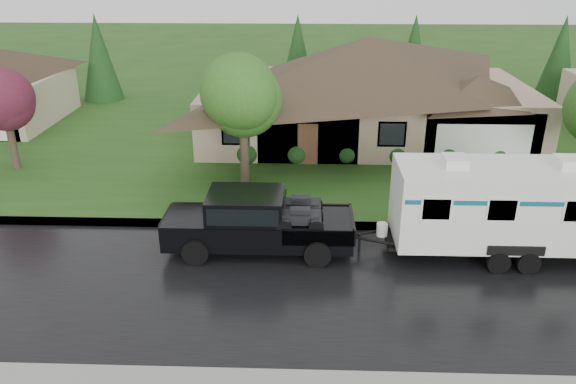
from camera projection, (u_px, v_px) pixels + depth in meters
name	position (u px, v px, depth m)	size (l,w,h in m)	color
ground	(341.00, 256.00, 20.08)	(140.00, 140.00, 0.00)	#234C17
road	(345.00, 286.00, 18.24)	(140.00, 8.00, 0.01)	black
curb	(338.00, 226.00, 22.11)	(140.00, 0.50, 0.15)	gray
lawn	(328.00, 131.00, 33.82)	(140.00, 26.00, 0.15)	#234C17
house_main	(372.00, 77.00, 31.29)	(19.44, 10.80, 6.90)	tan
tree_left_green	(243.00, 98.00, 24.06)	(3.56, 3.56, 5.90)	#382B1E
tree_red	(4.00, 100.00, 26.41)	(2.98, 2.98, 4.93)	#382B1E
shrub_row	(372.00, 153.00, 28.29)	(13.60, 1.00, 1.00)	#143814
pickup_truck	(255.00, 220.00, 20.04)	(6.67, 2.53, 2.22)	black
travel_trailer	(508.00, 204.00, 19.46)	(8.23, 2.89, 3.69)	white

